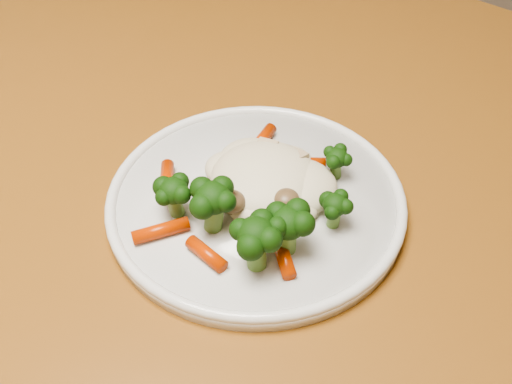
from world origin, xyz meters
TOP-DOWN VIEW (x-y plane):
  - dining_table at (0.07, -0.29)m, footprint 1.38×1.01m
  - plate at (0.05, -0.36)m, footprint 0.27×0.27m
  - meal at (0.06, -0.37)m, footprint 0.19×0.19m

SIDE VIEW (x-z plane):
  - dining_table at x=0.07m, z-range 0.28..1.03m
  - plate at x=0.05m, z-range 0.75..0.76m
  - meal at x=0.06m, z-range 0.76..0.81m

